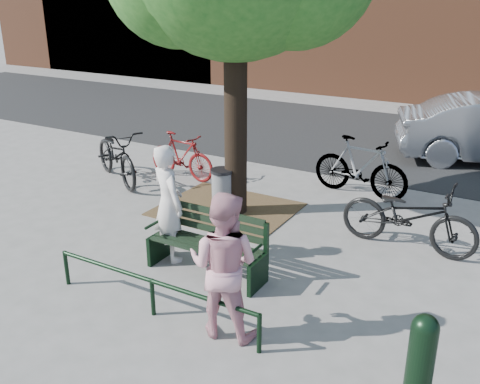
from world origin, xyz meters
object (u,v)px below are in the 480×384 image
Objects in this scene: person_right at (224,265)px; park_bench at (209,241)px; bollard at (421,357)px; person_left at (168,203)px; bicycle_c at (409,216)px; litter_bin at (222,191)px.

park_bench is at bearing -58.76° from person_right.
person_right is 1.78× the size of bollard.
person_right reaches higher than park_bench.
person_left is at bearing 174.53° from park_bench.
park_bench is 1.53m from person_right.
person_left is at bearing 162.44° from bollard.
person_left is 0.84× the size of bicycle_c.
person_right reaches higher than bollard.
person_left is at bearing -44.18° from person_right.
park_bench is 1.75× the size of bollard.
bollard is at bearing -36.63° from litter_bin.
bollard is at bearing -20.19° from park_bench.
park_bench is 0.83× the size of bicycle_c.
bollard is (3.94, -1.25, -0.36)m from person_left.
person_left is 3.69m from bicycle_c.
bollard is 1.17× the size of litter_bin.
park_bench is 3.15m from bicycle_c.
person_right is at bearing 171.65° from person_left.
person_left reaches higher than park_bench.
bollard is (2.25, -0.05, -0.35)m from person_right.
bicycle_c reaches higher than bollard.
bicycle_c is at bearing -120.66° from person_right.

